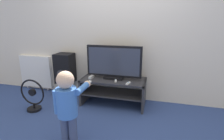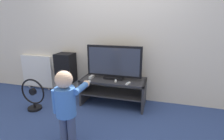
{
  "view_description": "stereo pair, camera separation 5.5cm",
  "coord_description": "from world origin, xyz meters",
  "px_view_note": "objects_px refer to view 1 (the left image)",
  "views": [
    {
      "loc": [
        0.73,
        -2.59,
        1.48
      ],
      "look_at": [
        0.0,
        0.16,
        0.67
      ],
      "focal_mm": 28.0,
      "sensor_mm": 36.0,
      "label": 1
    },
    {
      "loc": [
        0.78,
        -2.57,
        1.48
      ],
      "look_at": [
        0.0,
        0.16,
        0.67
      ],
      "focal_mm": 28.0,
      "sensor_mm": 36.0,
      "label": 2
    }
  ],
  "objects_px": {
    "speaker_tower": "(65,69)",
    "television": "(114,63)",
    "game_console": "(92,77)",
    "floor_fan": "(33,97)",
    "remote_primary": "(128,83)",
    "radiator": "(36,72)",
    "remote_secondary": "(116,80)",
    "child": "(68,102)"
  },
  "relations": [
    {
      "from": "remote_secondary",
      "to": "game_console",
      "type": "bearing_deg",
      "value": 171.79
    },
    {
      "from": "game_console",
      "to": "floor_fan",
      "type": "relative_size",
      "value": 0.34
    },
    {
      "from": "child",
      "to": "speaker_tower",
      "type": "distance_m",
      "value": 1.52
    },
    {
      "from": "radiator",
      "to": "game_console",
      "type": "bearing_deg",
      "value": -12.23
    },
    {
      "from": "game_console",
      "to": "remote_secondary",
      "type": "bearing_deg",
      "value": -8.21
    },
    {
      "from": "remote_secondary",
      "to": "radiator",
      "type": "height_order",
      "value": "radiator"
    },
    {
      "from": "child",
      "to": "remote_secondary",
      "type": "bearing_deg",
      "value": 73.29
    },
    {
      "from": "television",
      "to": "remote_secondary",
      "type": "distance_m",
      "value": 0.31
    },
    {
      "from": "television",
      "to": "child",
      "type": "height_order",
      "value": "television"
    },
    {
      "from": "remote_secondary",
      "to": "radiator",
      "type": "distance_m",
      "value": 1.92
    },
    {
      "from": "radiator",
      "to": "remote_secondary",
      "type": "bearing_deg",
      "value": -11.25
    },
    {
      "from": "television",
      "to": "game_console",
      "type": "relative_size",
      "value": 5.24
    },
    {
      "from": "remote_secondary",
      "to": "floor_fan",
      "type": "relative_size",
      "value": 0.24
    },
    {
      "from": "game_console",
      "to": "floor_fan",
      "type": "distance_m",
      "value": 1.04
    },
    {
      "from": "television",
      "to": "speaker_tower",
      "type": "bearing_deg",
      "value": 173.82
    },
    {
      "from": "game_console",
      "to": "speaker_tower",
      "type": "height_order",
      "value": "speaker_tower"
    },
    {
      "from": "game_console",
      "to": "television",
      "type": "bearing_deg",
      "value": 8.71
    },
    {
      "from": "radiator",
      "to": "speaker_tower",
      "type": "bearing_deg",
      "value": -9.69
    },
    {
      "from": "floor_fan",
      "to": "game_console",
      "type": "bearing_deg",
      "value": 32.28
    },
    {
      "from": "game_console",
      "to": "speaker_tower",
      "type": "bearing_deg",
      "value": 164.64
    },
    {
      "from": "game_console",
      "to": "remote_primary",
      "type": "xyz_separation_m",
      "value": [
        0.7,
        -0.15,
        -0.01
      ]
    },
    {
      "from": "game_console",
      "to": "child",
      "type": "height_order",
      "value": "child"
    },
    {
      "from": "television",
      "to": "remote_secondary",
      "type": "relative_size",
      "value": 7.26
    },
    {
      "from": "remote_primary",
      "to": "floor_fan",
      "type": "distance_m",
      "value": 1.62
    },
    {
      "from": "remote_secondary",
      "to": "radiator",
      "type": "xyz_separation_m",
      "value": [
        -1.88,
        0.37,
        -0.09
      ]
    },
    {
      "from": "remote_primary",
      "to": "radiator",
      "type": "height_order",
      "value": "radiator"
    },
    {
      "from": "child",
      "to": "floor_fan",
      "type": "bearing_deg",
      "value": 149.08
    },
    {
      "from": "remote_primary",
      "to": "floor_fan",
      "type": "bearing_deg",
      "value": -165.89
    },
    {
      "from": "remote_primary",
      "to": "floor_fan",
      "type": "height_order",
      "value": "floor_fan"
    },
    {
      "from": "game_console",
      "to": "remote_secondary",
      "type": "xyz_separation_m",
      "value": [
        0.47,
        -0.07,
        -0.01
      ]
    },
    {
      "from": "speaker_tower",
      "to": "radiator",
      "type": "bearing_deg",
      "value": 170.31
    },
    {
      "from": "game_console",
      "to": "radiator",
      "type": "distance_m",
      "value": 1.45
    },
    {
      "from": "remote_primary",
      "to": "remote_secondary",
      "type": "relative_size",
      "value": 1.0
    },
    {
      "from": "remote_primary",
      "to": "radiator",
      "type": "xyz_separation_m",
      "value": [
        -2.11,
        0.46,
        -0.09
      ]
    },
    {
      "from": "floor_fan",
      "to": "remote_primary",
      "type": "bearing_deg",
      "value": 14.11
    },
    {
      "from": "television",
      "to": "radiator",
      "type": "bearing_deg",
      "value": 172.29
    },
    {
      "from": "speaker_tower",
      "to": "child",
      "type": "bearing_deg",
      "value": -59.56
    },
    {
      "from": "game_console",
      "to": "speaker_tower",
      "type": "xyz_separation_m",
      "value": [
        -0.63,
        0.17,
        0.05
      ]
    },
    {
      "from": "floor_fan",
      "to": "radiator",
      "type": "distance_m",
      "value": 1.03
    },
    {
      "from": "remote_secondary",
      "to": "speaker_tower",
      "type": "relative_size",
      "value": 0.16
    },
    {
      "from": "game_console",
      "to": "remote_primary",
      "type": "height_order",
      "value": "game_console"
    },
    {
      "from": "speaker_tower",
      "to": "television",
      "type": "bearing_deg",
      "value": -6.18
    }
  ]
}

